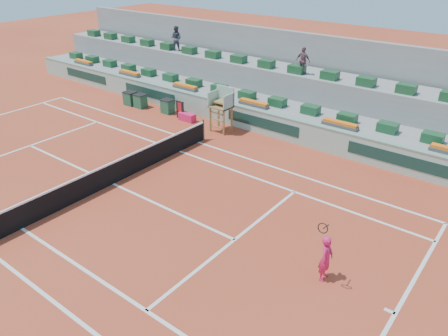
{
  "coord_description": "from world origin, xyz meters",
  "views": [
    {
      "loc": [
        13.56,
        -9.84,
        9.04
      ],
      "look_at": [
        4.0,
        2.5,
        1.0
      ],
      "focal_mm": 35.0,
      "sensor_mm": 36.0,
      "label": 1
    }
  ],
  "objects_px": {
    "player_bag": "(187,117)",
    "tennis_player": "(326,258)",
    "umpire_chair": "(222,103)",
    "drink_cooler_a": "(167,106)"
  },
  "relations": [
    {
      "from": "player_bag",
      "to": "tennis_player",
      "type": "bearing_deg",
      "value": -31.04
    },
    {
      "from": "umpire_chair",
      "to": "drink_cooler_a",
      "type": "height_order",
      "value": "umpire_chair"
    },
    {
      "from": "tennis_player",
      "to": "umpire_chair",
      "type": "bearing_deg",
      "value": 142.64
    },
    {
      "from": "player_bag",
      "to": "tennis_player",
      "type": "xyz_separation_m",
      "value": [
        12.15,
        -7.31,
        0.55
      ]
    },
    {
      "from": "player_bag",
      "to": "drink_cooler_a",
      "type": "height_order",
      "value": "drink_cooler_a"
    },
    {
      "from": "drink_cooler_a",
      "to": "player_bag",
      "type": "bearing_deg",
      "value": -7.89
    },
    {
      "from": "drink_cooler_a",
      "to": "tennis_player",
      "type": "relative_size",
      "value": 0.37
    },
    {
      "from": "tennis_player",
      "to": "player_bag",
      "type": "bearing_deg",
      "value": 148.96
    },
    {
      "from": "player_bag",
      "to": "tennis_player",
      "type": "distance_m",
      "value": 14.19
    },
    {
      "from": "drink_cooler_a",
      "to": "tennis_player",
      "type": "distance_m",
      "value": 15.86
    }
  ]
}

